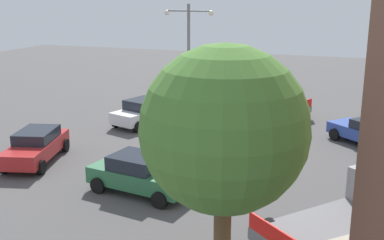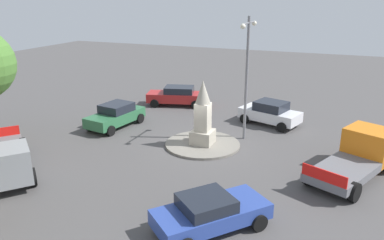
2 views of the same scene
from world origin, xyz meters
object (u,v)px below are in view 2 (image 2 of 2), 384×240
Objects in this scene: car_red_waiting at (177,96)px; car_blue_parked_left at (210,212)px; monument at (203,117)px; truck_orange_passing at (360,154)px; streetlamp at (247,67)px; car_green_near_island at (116,115)px; truck_grey_parked_right at (4,161)px; car_white_approaching at (270,113)px.

car_red_waiting is 16.56m from car_blue_parked_left.
monument reaches higher than truck_orange_passing.
streetlamp is 7.49m from truck_orange_passing.
monument is at bearing -44.09° from streetlamp.
truck_grey_parked_right is (8.28, -0.63, 0.16)m from car_green_near_island.
streetlamp is at bearing 97.00° from car_green_near_island.
car_white_approaching is 7.79m from truck_orange_passing.
monument is at bearing 136.43° from truck_grey_parked_right.
monument is 0.51× the size of streetlamp.
monument reaches higher than car_blue_parked_left.
streetlamp is 1.20× the size of truck_grey_parked_right.
car_white_approaching is 0.71× the size of truck_grey_parked_right.
streetlamp is (-1.95, 1.89, 2.60)m from monument.
car_white_approaching is 0.89× the size of car_red_waiting.
truck_orange_passing reaches higher than truck_grey_parked_right.
car_blue_parked_left is at bearing -35.32° from truck_orange_passing.
truck_grey_parked_right reaches higher than car_blue_parked_left.
monument is 0.61× the size of truck_grey_parked_right.
car_white_approaching is at bearing 76.20° from car_red_waiting.
monument is at bearing 34.11° from car_red_waiting.
monument is 5.95m from car_white_approaching.
car_blue_parked_left is 8.67m from truck_orange_passing.
car_blue_parked_left is at bearing 22.65° from monument.
car_green_near_island is at bearing -83.00° from streetlamp.
monument is 0.83× the size of car_blue_parked_left.
monument is 0.77× the size of car_red_waiting.
monument reaches higher than car_white_approaching.
car_red_waiting is 14.55m from truck_grey_parked_right.
car_green_near_island is 8.31m from truck_grey_parked_right.
truck_grey_parked_right is (-0.17, -10.12, 0.23)m from car_blue_parked_left.
truck_orange_passing is at bearing 114.49° from truck_grey_parked_right.
truck_orange_passing is (5.63, 5.37, 0.17)m from car_white_approaching.
streetlamp is 4.85m from car_white_approaching.
car_white_approaching is (-5.18, 2.77, -0.91)m from monument.
truck_grey_parked_right reaches higher than car_red_waiting.
streetlamp is at bearing 52.65° from car_red_waiting.
car_blue_parked_left is at bearing 28.50° from car_red_waiting.
truck_orange_passing reaches higher than car_green_near_island.
car_green_near_island is 6.30m from car_red_waiting.
truck_grey_parked_right is (12.52, -9.76, 0.14)m from car_white_approaching.
car_red_waiting is at bearing -151.50° from car_blue_parked_left.
monument reaches higher than car_red_waiting.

